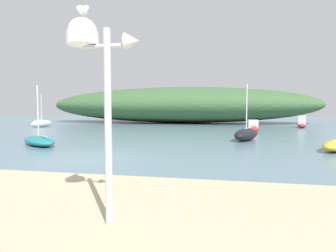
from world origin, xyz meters
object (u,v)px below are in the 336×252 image
object	(u,v)px
sailboat_off_point	(246,134)
seagull_on_radar	(83,10)
mast_structure	(92,54)
motorboat_far_right	(253,127)
sailboat_inner_mooring	(42,123)
sailboat_west_reach	(39,141)
motorboat_far_left	(302,123)

from	to	relation	value
sailboat_off_point	seagull_on_radar	bearing A→B (deg)	-104.85
mast_structure	motorboat_far_right	bearing A→B (deg)	77.12
motorboat_far_right	sailboat_inner_mooring	bearing A→B (deg)	173.48
seagull_on_radar	motorboat_far_right	distance (m)	22.20
seagull_on_radar	sailboat_inner_mooring	world-z (taller)	seagull_on_radar
motorboat_far_right	mast_structure	bearing A→B (deg)	-102.88
sailboat_west_reach	motorboat_far_left	bearing A→B (deg)	43.84
sailboat_west_reach	motorboat_far_right	xyz separation A→B (m)	(13.20, 11.42, 0.17)
sailboat_west_reach	sailboat_off_point	world-z (taller)	sailboat_off_point
motorboat_far_right	seagull_on_radar	bearing A→B (deg)	-103.28
seagull_on_radar	sailboat_inner_mooring	xyz separation A→B (m)	(-18.01, 23.98, -3.40)
sailboat_west_reach	sailboat_off_point	size ratio (longest dim) A/B	0.97
mast_structure	sailboat_off_point	xyz separation A→B (m)	(3.78, 14.84, -2.67)
seagull_on_radar	sailboat_off_point	world-z (taller)	seagull_on_radar
motorboat_far_left	motorboat_far_right	bearing A→B (deg)	-130.53
mast_structure	motorboat_far_right	size ratio (longest dim) A/B	1.14
motorboat_far_right	sailboat_west_reach	bearing A→B (deg)	-139.13
sailboat_west_reach	sailboat_inner_mooring	xyz separation A→B (m)	(-9.84, 14.06, 0.15)
mast_structure	seagull_on_radar	xyz separation A→B (m)	(-0.15, 0.02, 0.73)
mast_structure	sailboat_inner_mooring	bearing A→B (deg)	127.11
mast_structure	motorboat_far_left	world-z (taller)	mast_structure
motorboat_far_left	sailboat_off_point	xyz separation A→B (m)	(-7.11, -13.54, -0.05)
sailboat_off_point	sailboat_inner_mooring	bearing A→B (deg)	157.35
sailboat_inner_mooring	mast_structure	bearing A→B (deg)	-52.89
seagull_on_radar	sailboat_inner_mooring	size ratio (longest dim) A/B	0.09
seagull_on_radar	sailboat_west_reach	distance (m)	13.33
sailboat_off_point	sailboat_inner_mooring	distance (m)	23.78
sailboat_inner_mooring	motorboat_far_right	distance (m)	23.20
sailboat_inner_mooring	motorboat_far_right	world-z (taller)	sailboat_inner_mooring
seagull_on_radar	motorboat_far_left	xyz separation A→B (m)	(11.04, 28.37, -3.34)
mast_structure	seagull_on_radar	distance (m)	0.75
sailboat_west_reach	motorboat_far_right	size ratio (longest dim) A/B	1.20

